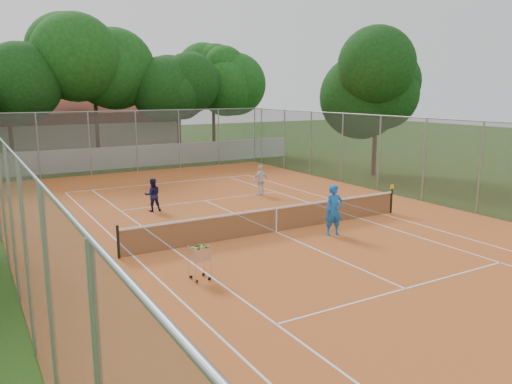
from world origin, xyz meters
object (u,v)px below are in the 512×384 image
clubhouse (70,128)px  ball_hopper (200,262)px  player_far_left (153,195)px  player_far_right (261,180)px  player_near (334,210)px  tennis_net (276,219)px

clubhouse → ball_hopper: (-2.47, -32.00, -1.65)m
ball_hopper → player_far_left: bearing=82.8°
player_far_left → ball_hopper: (-1.60, -8.59, -0.21)m
clubhouse → player_far_right: (5.01, -22.87, -1.40)m
player_near → player_far_left: 8.30m
player_far_left → clubhouse: bearing=-81.9°
tennis_net → player_near: (1.60, -1.40, 0.45)m
player_far_right → player_far_left: bearing=-3.7°
player_near → ball_hopper: size_ratio=1.80×
tennis_net → ball_hopper: 5.39m
player_far_right → clubhouse: bearing=-86.6°
tennis_net → player_far_left: 6.29m
clubhouse → ball_hopper: bearing=-94.4°
clubhouse → player_near: size_ratio=8.69×
ball_hopper → player_far_right: bearing=54.0°
player_near → player_far_left: player_near is taller
tennis_net → ball_hopper: size_ratio=11.31×
player_far_left → tennis_net: bearing=127.5°
tennis_net → clubhouse: clubhouse is taller
clubhouse → player_far_left: size_ratio=11.19×
tennis_net → clubhouse: size_ratio=0.72×
player_far_left → player_far_right: 5.91m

